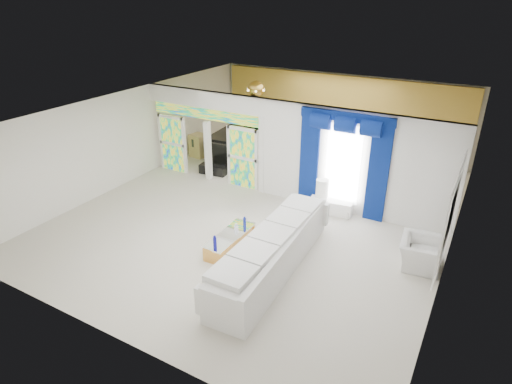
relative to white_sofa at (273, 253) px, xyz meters
The scene contains 22 objects.
floor 3.09m from the white_sofa, 120.41° to the left, with size 12.00×12.00×0.00m, color #B7AF9E.
dividing_wall 3.84m from the white_sofa, 80.59° to the left, with size 5.70×0.18×3.00m, color white.
dividing_header 6.15m from the white_sofa, 140.41° to the left, with size 4.30×0.18×0.55m, color white.
stained_panel_left 6.89m from the white_sofa, 148.02° to the left, with size 0.95×0.04×2.00m, color #994C3F.
stained_panel_right 4.73m from the white_sofa, 129.27° to the left, with size 0.95×0.04×2.00m, color #994C3F.
stained_transom 5.99m from the white_sofa, 140.41° to the left, with size 4.00×0.05×0.35m, color #994C3F.
window_pane 3.70m from the white_sofa, 84.31° to the left, with size 1.00×0.02×2.30m, color white.
blue_drape_left 3.69m from the white_sofa, 100.46° to the left, with size 0.55×0.10×2.80m, color #031349.
blue_drape_right 3.88m from the white_sofa, 68.90° to the left, with size 0.55×0.10×2.80m, color #031349.
blue_pelmet 4.26m from the white_sofa, 84.26° to the left, with size 2.60×0.12×0.25m, color #031349.
wall_mirror 3.93m from the white_sofa, 25.75° to the left, with size 0.04×2.70×1.90m, color white.
gold_curtains 8.74m from the white_sofa, 100.28° to the left, with size 9.70×0.12×2.90m, color gold.
white_sofa is the anchor object (origin of this frame).
coffee_table 1.41m from the white_sofa, 167.47° to the left, with size 0.55×1.64×0.36m, color gold.
console_table 3.30m from the white_sofa, 86.77° to the left, with size 1.21×0.38×0.40m, color white.
table_lamp 3.30m from the white_sofa, 91.99° to the left, with size 0.36×0.36×0.58m, color white.
armchair 3.44m from the white_sofa, 32.29° to the left, with size 1.03×0.90×0.67m, color silver.
grand_piano 7.17m from the white_sofa, 128.16° to the left, with size 1.58×2.07×1.05m, color black.
piano_bench 6.00m from the white_sofa, 137.65° to the left, with size 0.96×0.37×0.32m, color black.
tv_console 7.89m from the white_sofa, 138.43° to the left, with size 0.60×0.54×0.87m, color #A28B51.
chandelier 7.49m from the white_sofa, 122.51° to the left, with size 0.60×0.60×0.60m, color gold.
decanters 1.38m from the white_sofa, 166.84° to the left, with size 0.19×1.28×0.22m.
Camera 1 is at (5.28, -10.04, 5.90)m, focal length 30.28 mm.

